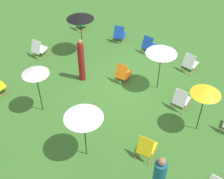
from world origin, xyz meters
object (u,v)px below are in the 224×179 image
Objects in this scene: deckchair_3 at (190,63)px; umbrella_2 at (83,115)px; deckchair_0 at (181,99)px; deckchair_12 at (123,73)px; umbrella_4 at (206,91)px; umbrella_3 at (35,71)px; deckchair_11 at (39,49)px; deckchair_9 at (149,45)px; umbrella_0 at (162,50)px; deckchair_4 at (146,147)px; deckchair_1 at (120,34)px; person_0 at (81,61)px; deckchair_5 at (80,22)px; umbrella_1 at (80,17)px.

umbrella_2 is (1.24, 5.94, 1.38)m from deckchair_3.
deckchair_0 and deckchair_12 have the same top height.
deckchair_12 is 0.46× the size of umbrella_4.
umbrella_3 reaches higher than umbrella_2.
umbrella_2 reaches higher than deckchair_11.
deckchair_3 is 2.16m from deckchair_9.
umbrella_0 reaches higher than deckchair_12.
deckchair_4 is at bearing 123.64° from deckchair_9.
deckchair_0 is at bearing 153.05° from umbrella_0.
deckchair_3 is 1.01× the size of deckchair_4.
deckchair_3 is at bearing -72.90° from deckchair_0.
deckchair_1 is 0.46× the size of umbrella_4.
umbrella_3 reaches higher than deckchair_12.
umbrella_4 is 0.97× the size of person_0.
deckchair_9 is at bearing -66.86° from deckchair_4.
umbrella_0 is at bearing -21.95° from deckchair_0.
deckchair_3 is 3.66m from umbrella_4.
deckchair_5 is (6.11, -0.58, 0.00)m from deckchair_3.
umbrella_0 reaches higher than deckchair_3.
deckchair_3 is at bearing -175.13° from deckchair_5.
deckchair_9 is 0.43× the size of umbrella_1.
deckchair_5 is 1.00× the size of deckchair_11.
umbrella_1 is at bearing 48.50° from deckchair_1.
deckchair_5 is 0.43× the size of umbrella_0.
deckchair_9 is 1.00× the size of deckchair_12.
umbrella_1 is 2.20m from person_0.
umbrella_3 is at bearing 37.58° from deckchair_0.
person_0 is (2.89, 1.07, -0.88)m from umbrella_0.
deckchair_5 is 4.29m from person_0.
umbrella_2 reaches higher than deckchair_9.
umbrella_3 is at bearing 21.13° from umbrella_4.
umbrella_4 is at bearing 52.87° from person_0.
umbrella_0 reaches higher than umbrella_4.
person_0 is at bearing 11.52° from deckchair_0.
deckchair_3 is at bearing -165.71° from umbrella_1.
deckchair_1 is 1.02× the size of deckchair_11.
deckchair_4 is 0.44× the size of person_0.
umbrella_4 is 5.05m from person_0.
umbrella_1 is (2.65, -0.89, 1.45)m from deckchair_12.
deckchair_9 is 6.55m from umbrella_2.
deckchair_5 is (2.35, -0.01, 0.00)m from deckchair_1.
deckchair_4 is 4.39m from umbrella_3.
deckchair_3 is 6.14m from deckchair_5.
deckchair_4 is (-0.39, 5.01, 0.00)m from deckchair_3.
umbrella_1 is (0.97, 1.77, 1.45)m from deckchair_1.
deckchair_11 is 0.43× the size of umbrella_1.
umbrella_4 is at bearing -158.87° from umbrella_3.
deckchair_4 is 3.82m from deckchair_12.
umbrella_4 reaches higher than deckchair_9.
deckchair_5 is at bearing -53.21° from umbrella_2.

